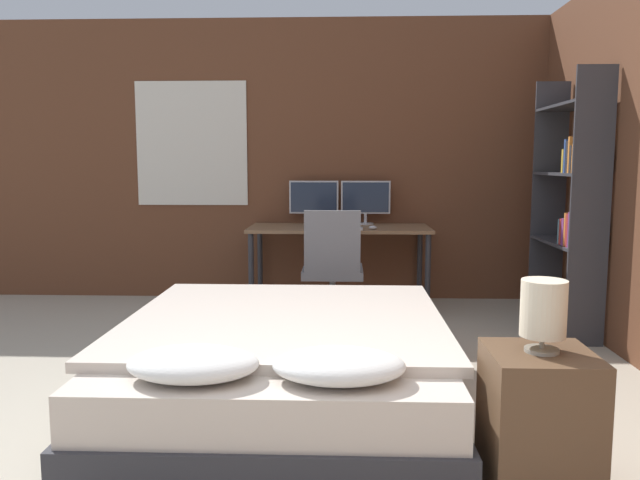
{
  "coord_description": "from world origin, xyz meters",
  "views": [
    {
      "loc": [
        0.01,
        -1.84,
        1.33
      ],
      "look_at": [
        -0.18,
        2.84,
        0.75
      ],
      "focal_mm": 35.0,
      "sensor_mm": 36.0,
      "label": 1
    }
  ],
  "objects_px": {
    "monitor_left": "(314,199)",
    "monitor_right": "(366,199)",
    "bookshelf": "(573,195)",
    "bed": "(284,365)",
    "keyboard": "(339,228)",
    "nightstand": "(538,422)",
    "desk": "(339,235)",
    "bedside_lamp": "(543,310)",
    "office_chair": "(333,279)",
    "computer_mouse": "(373,228)"
  },
  "relations": [
    {
      "from": "nightstand",
      "to": "bookshelf",
      "type": "height_order",
      "value": "bookshelf"
    },
    {
      "from": "nightstand",
      "to": "keyboard",
      "type": "xyz_separation_m",
      "value": [
        -0.83,
        3.02,
        0.47
      ]
    },
    {
      "from": "bed",
      "to": "office_chair",
      "type": "distance_m",
      "value": 1.73
    },
    {
      "from": "monitor_left",
      "to": "bookshelf",
      "type": "height_order",
      "value": "bookshelf"
    },
    {
      "from": "monitor_right",
      "to": "computer_mouse",
      "type": "relative_size",
      "value": 6.69
    },
    {
      "from": "desk",
      "to": "bookshelf",
      "type": "xyz_separation_m",
      "value": [
        1.79,
        -0.86,
        0.42
      ]
    },
    {
      "from": "bed",
      "to": "keyboard",
      "type": "distance_m",
      "value": 2.29
    },
    {
      "from": "office_chair",
      "to": "computer_mouse",
      "type": "bearing_deg",
      "value": 55.93
    },
    {
      "from": "keyboard",
      "to": "bookshelf",
      "type": "height_order",
      "value": "bookshelf"
    },
    {
      "from": "desk",
      "to": "bed",
      "type": "bearing_deg",
      "value": -96.46
    },
    {
      "from": "bed",
      "to": "bookshelf",
      "type": "bearing_deg",
      "value": 37.6
    },
    {
      "from": "monitor_left",
      "to": "bookshelf",
      "type": "xyz_separation_m",
      "value": [
        2.04,
        -1.1,
        0.1
      ]
    },
    {
      "from": "bedside_lamp",
      "to": "keyboard",
      "type": "xyz_separation_m",
      "value": [
        -0.83,
        3.02,
        0.0
      ]
    },
    {
      "from": "bedside_lamp",
      "to": "monitor_left",
      "type": "xyz_separation_m",
      "value": [
        -1.08,
        3.5,
        0.23
      ]
    },
    {
      "from": "computer_mouse",
      "to": "office_chair",
      "type": "distance_m",
      "value": 0.72
    },
    {
      "from": "keyboard",
      "to": "computer_mouse",
      "type": "relative_size",
      "value": 5.9
    },
    {
      "from": "office_chair",
      "to": "nightstand",
      "type": "bearing_deg",
      "value": -70.69
    },
    {
      "from": "nightstand",
      "to": "office_chair",
      "type": "distance_m",
      "value": 2.66
    },
    {
      "from": "nightstand",
      "to": "keyboard",
      "type": "bearing_deg",
      "value": 105.4
    },
    {
      "from": "desk",
      "to": "office_chair",
      "type": "height_order",
      "value": "office_chair"
    },
    {
      "from": "nightstand",
      "to": "monitor_right",
      "type": "relative_size",
      "value": 1.24
    },
    {
      "from": "nightstand",
      "to": "monitor_right",
      "type": "distance_m",
      "value": 3.62
    },
    {
      "from": "office_chair",
      "to": "bookshelf",
      "type": "height_order",
      "value": "bookshelf"
    },
    {
      "from": "desk",
      "to": "computer_mouse",
      "type": "bearing_deg",
      "value": -39.0
    },
    {
      "from": "bed",
      "to": "monitor_right",
      "type": "xyz_separation_m",
      "value": [
        0.53,
        2.7,
        0.74
      ]
    },
    {
      "from": "bedside_lamp",
      "to": "computer_mouse",
      "type": "relative_size",
      "value": 4.16
    },
    {
      "from": "nightstand",
      "to": "keyboard",
      "type": "height_order",
      "value": "keyboard"
    },
    {
      "from": "office_chair",
      "to": "bookshelf",
      "type": "distance_m",
      "value": 1.97
    },
    {
      "from": "nightstand",
      "to": "bedside_lamp",
      "type": "bearing_deg",
      "value": 0.0
    },
    {
      "from": "bedside_lamp",
      "to": "computer_mouse",
      "type": "height_order",
      "value": "bedside_lamp"
    },
    {
      "from": "bed",
      "to": "desk",
      "type": "relative_size",
      "value": 1.25
    },
    {
      "from": "desk",
      "to": "bookshelf",
      "type": "bearing_deg",
      "value": -25.57
    },
    {
      "from": "monitor_left",
      "to": "monitor_right",
      "type": "relative_size",
      "value": 1.0
    },
    {
      "from": "monitor_left",
      "to": "office_chair",
      "type": "bearing_deg",
      "value": -78.66
    },
    {
      "from": "computer_mouse",
      "to": "monitor_left",
      "type": "bearing_deg",
      "value": 138.34
    },
    {
      "from": "keyboard",
      "to": "bookshelf",
      "type": "relative_size",
      "value": 0.21
    },
    {
      "from": "bed",
      "to": "desk",
      "type": "distance_m",
      "value": 2.5
    },
    {
      "from": "nightstand",
      "to": "bedside_lamp",
      "type": "xyz_separation_m",
      "value": [
        0.0,
        0.0,
        0.46
      ]
    },
    {
      "from": "nightstand",
      "to": "office_chair",
      "type": "relative_size",
      "value": 0.6
    },
    {
      "from": "computer_mouse",
      "to": "monitor_right",
      "type": "bearing_deg",
      "value": 95.84
    },
    {
      "from": "bed",
      "to": "keyboard",
      "type": "height_order",
      "value": "keyboard"
    },
    {
      "from": "computer_mouse",
      "to": "bookshelf",
      "type": "xyz_separation_m",
      "value": [
        1.5,
        -0.62,
        0.32
      ]
    },
    {
      "from": "desk",
      "to": "office_chair",
      "type": "xyz_separation_m",
      "value": [
        -0.05,
        -0.75,
        -0.27
      ]
    },
    {
      "from": "desk",
      "to": "keyboard",
      "type": "bearing_deg",
      "value": -90.0
    },
    {
      "from": "bedside_lamp",
      "to": "keyboard",
      "type": "relative_size",
      "value": 0.7
    },
    {
      "from": "desk",
      "to": "monitor_left",
      "type": "relative_size",
      "value": 3.53
    },
    {
      "from": "bookshelf",
      "to": "bed",
      "type": "bearing_deg",
      "value": -142.4
    },
    {
      "from": "monitor_left",
      "to": "desk",
      "type": "bearing_deg",
      "value": -44.59
    },
    {
      "from": "bedside_lamp",
      "to": "office_chair",
      "type": "bearing_deg",
      "value": 109.31
    },
    {
      "from": "nightstand",
      "to": "keyboard",
      "type": "relative_size",
      "value": 1.41
    }
  ]
}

